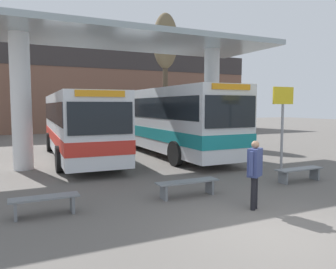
{
  "coord_description": "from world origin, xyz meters",
  "views": [
    {
      "loc": [
        -4.78,
        -4.93,
        2.6
      ],
      "look_at": [
        0.0,
        5.22,
        1.6
      ],
      "focal_mm": 35.0,
      "sensor_mm": 36.0,
      "label": 1
    }
  ],
  "objects_px": {
    "transit_bus_left_bay": "(78,122)",
    "poplar_tree_behind_right": "(165,44)",
    "info_sign_platform": "(283,114)",
    "transit_bus_center_bay": "(167,118)",
    "parked_car_street": "(137,123)",
    "waiting_bench_mid_platform": "(188,185)",
    "waiting_bench_near_pillar": "(45,202)",
    "pedestrian_waiting": "(255,168)",
    "waiting_bench_far_platform": "(299,172)"
  },
  "relations": [
    {
      "from": "poplar_tree_behind_right",
      "to": "parked_car_street",
      "type": "height_order",
      "value": "poplar_tree_behind_right"
    },
    {
      "from": "parked_car_street",
      "to": "waiting_bench_near_pillar",
      "type": "bearing_deg",
      "value": -111.67
    },
    {
      "from": "waiting_bench_mid_platform",
      "to": "poplar_tree_behind_right",
      "type": "bearing_deg",
      "value": 67.63
    },
    {
      "from": "waiting_bench_mid_platform",
      "to": "parked_car_street",
      "type": "bearing_deg",
      "value": 74.05
    },
    {
      "from": "poplar_tree_behind_right",
      "to": "parked_car_street",
      "type": "relative_size",
      "value": 2.14
    },
    {
      "from": "transit_bus_left_bay",
      "to": "waiting_bench_far_platform",
      "type": "xyz_separation_m",
      "value": [
        5.89,
        -8.45,
        -1.42
      ]
    },
    {
      "from": "transit_bus_center_bay",
      "to": "parked_car_street",
      "type": "height_order",
      "value": "transit_bus_center_bay"
    },
    {
      "from": "pedestrian_waiting",
      "to": "waiting_bench_near_pillar",
      "type": "bearing_deg",
      "value": 128.64
    },
    {
      "from": "parked_car_street",
      "to": "transit_bus_center_bay",
      "type": "bearing_deg",
      "value": -99.22
    },
    {
      "from": "transit_bus_left_bay",
      "to": "info_sign_platform",
      "type": "bearing_deg",
      "value": 128.18
    },
    {
      "from": "transit_bus_center_bay",
      "to": "parked_car_street",
      "type": "xyz_separation_m",
      "value": [
        2.9,
        12.82,
        -0.95
      ]
    },
    {
      "from": "parked_car_street",
      "to": "waiting_bench_mid_platform",
      "type": "bearing_deg",
      "value": -102.43
    },
    {
      "from": "waiting_bench_far_platform",
      "to": "info_sign_platform",
      "type": "xyz_separation_m",
      "value": [
        -0.19,
        0.66,
        1.95
      ]
    },
    {
      "from": "pedestrian_waiting",
      "to": "poplar_tree_behind_right",
      "type": "height_order",
      "value": "poplar_tree_behind_right"
    },
    {
      "from": "waiting_bench_far_platform",
      "to": "waiting_bench_near_pillar",
      "type": "bearing_deg",
      "value": -180.0
    },
    {
      "from": "waiting_bench_far_platform",
      "to": "waiting_bench_mid_platform",
      "type": "bearing_deg",
      "value": 180.0
    },
    {
      "from": "transit_bus_center_bay",
      "to": "info_sign_platform",
      "type": "xyz_separation_m",
      "value": [
        1.12,
        -7.26,
        0.38
      ]
    },
    {
      "from": "transit_bus_center_bay",
      "to": "waiting_bench_mid_platform",
      "type": "xyz_separation_m",
      "value": [
        -3.03,
        -7.92,
        -1.57
      ]
    },
    {
      "from": "transit_bus_left_bay",
      "to": "parked_car_street",
      "type": "xyz_separation_m",
      "value": [
        7.47,
        12.28,
        -0.79
      ]
    },
    {
      "from": "waiting_bench_mid_platform",
      "to": "pedestrian_waiting",
      "type": "relative_size",
      "value": 1.07
    },
    {
      "from": "waiting_bench_near_pillar",
      "to": "pedestrian_waiting",
      "type": "height_order",
      "value": "pedestrian_waiting"
    },
    {
      "from": "transit_bus_left_bay",
      "to": "waiting_bench_far_platform",
      "type": "distance_m",
      "value": 10.4
    },
    {
      "from": "info_sign_platform",
      "to": "pedestrian_waiting",
      "type": "relative_size",
      "value": 1.87
    },
    {
      "from": "pedestrian_waiting",
      "to": "transit_bus_center_bay",
      "type": "bearing_deg",
      "value": 46.2
    },
    {
      "from": "waiting_bench_mid_platform",
      "to": "parked_car_street",
      "type": "relative_size",
      "value": 0.43
    },
    {
      "from": "poplar_tree_behind_right",
      "to": "waiting_bench_near_pillar",
      "type": "bearing_deg",
      "value": -124.36
    },
    {
      "from": "waiting_bench_far_platform",
      "to": "parked_car_street",
      "type": "height_order",
      "value": "parked_car_street"
    },
    {
      "from": "transit_bus_left_bay",
      "to": "transit_bus_center_bay",
      "type": "bearing_deg",
      "value": 175.33
    },
    {
      "from": "poplar_tree_behind_right",
      "to": "info_sign_platform",
      "type": "bearing_deg",
      "value": -96.94
    },
    {
      "from": "info_sign_platform",
      "to": "poplar_tree_behind_right",
      "type": "distance_m",
      "value": 14.31
    },
    {
      "from": "transit_bus_left_bay",
      "to": "transit_bus_center_bay",
      "type": "xyz_separation_m",
      "value": [
        4.57,
        -0.54,
        0.16
      ]
    },
    {
      "from": "transit_bus_left_bay",
      "to": "waiting_bench_far_platform",
      "type": "bearing_deg",
      "value": 126.89
    },
    {
      "from": "waiting_bench_far_platform",
      "to": "parked_car_street",
      "type": "distance_m",
      "value": 20.81
    },
    {
      "from": "pedestrian_waiting",
      "to": "waiting_bench_far_platform",
      "type": "bearing_deg",
      "value": -4.85
    },
    {
      "from": "poplar_tree_behind_right",
      "to": "transit_bus_center_bay",
      "type": "bearing_deg",
      "value": -114.18
    },
    {
      "from": "waiting_bench_mid_platform",
      "to": "waiting_bench_far_platform",
      "type": "xyz_separation_m",
      "value": [
        4.34,
        0.0,
        -0.0
      ]
    },
    {
      "from": "pedestrian_waiting",
      "to": "parked_car_street",
      "type": "relative_size",
      "value": 0.4
    },
    {
      "from": "waiting_bench_far_platform",
      "to": "pedestrian_waiting",
      "type": "relative_size",
      "value": 1.05
    },
    {
      "from": "poplar_tree_behind_right",
      "to": "parked_car_street",
      "type": "distance_m",
      "value": 9.02
    },
    {
      "from": "waiting_bench_near_pillar",
      "to": "waiting_bench_mid_platform",
      "type": "relative_size",
      "value": 0.85
    },
    {
      "from": "transit_bus_left_bay",
      "to": "info_sign_platform",
      "type": "height_order",
      "value": "info_sign_platform"
    },
    {
      "from": "pedestrian_waiting",
      "to": "poplar_tree_behind_right",
      "type": "xyz_separation_m",
      "value": [
        4.82,
        15.77,
        5.98
      ]
    },
    {
      "from": "waiting_bench_mid_platform",
      "to": "info_sign_platform",
      "type": "height_order",
      "value": "info_sign_platform"
    },
    {
      "from": "info_sign_platform",
      "to": "transit_bus_center_bay",
      "type": "bearing_deg",
      "value": 98.81
    },
    {
      "from": "transit_bus_center_bay",
      "to": "waiting_bench_mid_platform",
      "type": "distance_m",
      "value": 8.62
    },
    {
      "from": "poplar_tree_behind_right",
      "to": "parked_car_street",
      "type": "bearing_deg",
      "value": 88.8
    },
    {
      "from": "waiting_bench_mid_platform",
      "to": "poplar_tree_behind_right",
      "type": "height_order",
      "value": "poplar_tree_behind_right"
    },
    {
      "from": "transit_bus_left_bay",
      "to": "waiting_bench_near_pillar",
      "type": "xyz_separation_m",
      "value": [
        -2.28,
        -8.45,
        -1.42
      ]
    },
    {
      "from": "transit_bus_center_bay",
      "to": "parked_car_street",
      "type": "bearing_deg",
      "value": -103.19
    },
    {
      "from": "transit_bus_left_bay",
      "to": "poplar_tree_behind_right",
      "type": "distance_m",
      "value": 10.63
    }
  ]
}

